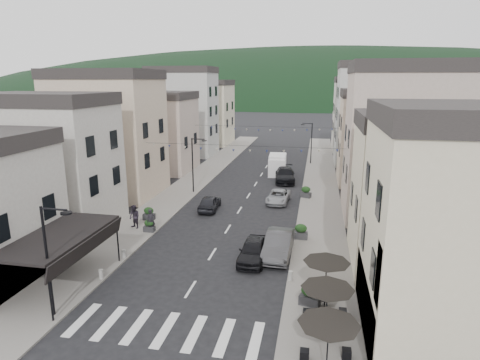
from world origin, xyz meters
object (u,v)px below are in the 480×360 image
object	(u,v)px
parked_car_b	(279,244)
parked_car_d	(285,175)
parked_car_c	(278,197)
pedestrian_a	(151,221)
parked_car_e	(210,203)
delivery_van	(278,164)
parked_car_a	(253,250)
pedestrian_b	(135,217)

from	to	relation	value
parked_car_b	parked_car_d	world-z (taller)	parked_car_b
parked_car_c	pedestrian_a	size ratio (longest dim) A/B	2.34
parked_car_e	pedestrian_a	size ratio (longest dim) A/B	2.17
parked_car_b	delivery_van	bearing A→B (deg)	97.95
delivery_van	parked_car_c	bearing A→B (deg)	-87.10
parked_car_e	pedestrian_a	world-z (taller)	pedestrian_a
parked_car_a	pedestrian_a	bearing A→B (deg)	159.49
pedestrian_b	parked_car_d	bearing A→B (deg)	84.87
parked_car_e	pedestrian_b	bearing A→B (deg)	50.39
parked_car_c	delivery_van	distance (m)	12.92
parked_car_a	delivery_van	xyz separation A→B (m)	(-1.04, 26.48, 0.54)
parked_car_b	parked_car_e	world-z (taller)	parked_car_b
delivery_van	pedestrian_a	bearing A→B (deg)	-111.93
parked_car_c	parked_car_a	bearing A→B (deg)	-86.97
parked_car_a	parked_car_e	bearing A→B (deg)	120.58
parked_car_d	pedestrian_a	size ratio (longest dim) A/B	2.98
delivery_van	pedestrian_a	size ratio (longest dim) A/B	2.94
delivery_van	pedestrian_b	world-z (taller)	delivery_van
parked_car_d	pedestrian_b	bearing A→B (deg)	-126.14
parked_car_b	pedestrian_b	xyz separation A→B (m)	(-12.05, 2.78, 0.26)
pedestrian_a	pedestrian_b	world-z (taller)	pedestrian_b
pedestrian_a	parked_car_a	bearing A→B (deg)	-54.43
pedestrian_a	parked_car_d	bearing A→B (deg)	31.15
parked_car_c	parked_car_e	bearing A→B (deg)	-145.15
parked_car_a	pedestrian_b	world-z (taller)	pedestrian_b
parked_car_b	parked_car_e	bearing A→B (deg)	131.64
parked_car_e	delivery_van	size ratio (longest dim) A/B	0.74
parked_car_c	pedestrian_a	world-z (taller)	pedestrian_a
parked_car_d	parked_car_b	bearing A→B (deg)	-92.41
delivery_van	parked_car_d	bearing A→B (deg)	-75.57
parked_car_a	parked_car_c	xyz separation A→B (m)	(0.36, 13.66, -0.13)
parked_car_d	delivery_van	distance (m)	4.34
pedestrian_a	parked_car_b	bearing A→B (deg)	-45.60
parked_car_b	pedestrian_a	distance (m)	10.65
parked_car_a	pedestrian_a	distance (m)	9.44
parked_car_d	parked_car_e	world-z (taller)	parked_car_d
parked_car_d	delivery_van	world-z (taller)	delivery_van
parked_car_e	pedestrian_b	world-z (taller)	pedestrian_b
parked_car_b	parked_car_d	xyz separation A→B (m)	(-1.33, 21.24, -0.02)
parked_car_d	pedestrian_b	size ratio (longest dim) A/B	2.89
parked_car_d	pedestrian_b	world-z (taller)	pedestrian_b
parked_car_d	parked_car_e	size ratio (longest dim) A/B	1.38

